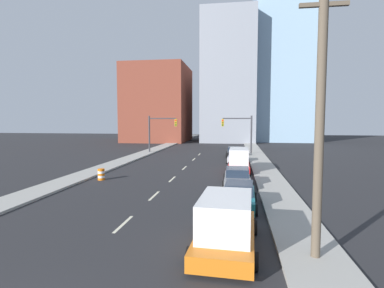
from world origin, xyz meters
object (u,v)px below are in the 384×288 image
(traffic_signal_right, at_px, (242,129))
(box_truck_orange, at_px, (226,224))
(traffic_signal_left, at_px, (158,129))
(box_truck_red, at_px, (239,161))
(traffic_barrel, at_px, (101,174))
(sedan_gray, at_px, (237,178))
(sedan_silver, at_px, (236,157))
(utility_pole_right_near, at_px, (320,122))
(sedan_teal, at_px, (239,196))
(sedan_black, at_px, (234,152))

(traffic_signal_right, relative_size, box_truck_orange, 1.06)
(traffic_signal_left, xyz_separation_m, box_truck_red, (12.14, -14.98, -2.63))
(traffic_signal_right, relative_size, traffic_barrel, 5.96)
(sedan_gray, distance_m, sedan_silver, 12.96)
(utility_pole_right_near, bearing_deg, box_truck_red, 97.99)
(traffic_signal_left, bearing_deg, box_truck_red, -50.97)
(sedan_teal, height_order, box_truck_red, box_truck_red)
(sedan_gray, bearing_deg, sedan_black, 90.89)
(box_truck_orange, xyz_separation_m, sedan_black, (0.01, 29.43, -0.36))
(sedan_silver, bearing_deg, sedan_teal, -86.91)
(utility_pole_right_near, xyz_separation_m, traffic_barrel, (-14.06, 12.54, -4.50))
(traffic_signal_left, bearing_deg, utility_pole_right_near, -66.18)
(traffic_signal_left, height_order, box_truck_orange, traffic_signal_left)
(traffic_barrel, bearing_deg, sedan_silver, 47.62)
(traffic_barrel, height_order, sedan_gray, sedan_gray)
(utility_pole_right_near, distance_m, traffic_barrel, 19.37)
(traffic_signal_left, height_order, traffic_signal_right, same)
(traffic_signal_left, distance_m, sedan_black, 12.41)
(sedan_gray, bearing_deg, box_truck_red, 87.97)
(box_truck_red, relative_size, sedan_black, 1.44)
(sedan_gray, height_order, box_truck_red, box_truck_red)
(box_truck_orange, bearing_deg, traffic_signal_right, 91.05)
(sedan_black, bearing_deg, box_truck_red, -87.38)
(sedan_silver, height_order, sedan_black, sedan_silver)
(sedan_teal, bearing_deg, sedan_silver, 92.91)
(utility_pole_right_near, distance_m, sedan_gray, 12.93)
(utility_pole_right_near, height_order, sedan_gray, utility_pole_right_near)
(traffic_barrel, distance_m, sedan_gray, 11.33)
(box_truck_red, bearing_deg, traffic_signal_right, 88.93)
(traffic_signal_left, distance_m, traffic_signal_right, 12.68)
(utility_pole_right_near, height_order, sedan_silver, utility_pole_right_near)
(box_truck_orange, height_order, box_truck_red, box_truck_red)
(traffic_signal_left, distance_m, traffic_barrel, 21.08)
(utility_pole_right_near, xyz_separation_m, box_truck_orange, (-3.21, 0.48, -3.97))
(utility_pole_right_near, relative_size, traffic_barrel, 10.20)
(sedan_teal, xyz_separation_m, sedan_silver, (-0.18, 18.64, 0.00))
(traffic_signal_right, distance_m, box_truck_orange, 33.01)
(box_truck_orange, bearing_deg, utility_pole_right_near, -5.38)
(sedan_silver, bearing_deg, sedan_gray, -87.06)
(traffic_signal_right, relative_size, sedan_gray, 1.20)
(sedan_gray, xyz_separation_m, sedan_silver, (-0.09, 12.96, 0.01))
(traffic_signal_right, bearing_deg, sedan_teal, -91.29)
(sedan_teal, bearing_deg, traffic_barrel, 153.25)
(sedan_teal, distance_m, sedan_silver, 18.64)
(traffic_signal_right, height_order, sedan_black, traffic_signal_right)
(utility_pole_right_near, relative_size, sedan_gray, 2.06)
(traffic_signal_left, relative_size, utility_pole_right_near, 0.58)
(sedan_silver, bearing_deg, sedan_black, 96.67)
(traffic_signal_right, xyz_separation_m, utility_pole_right_near, (2.05, -33.36, 1.27))
(box_truck_red, xyz_separation_m, sedan_black, (-0.63, 11.53, -0.43))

